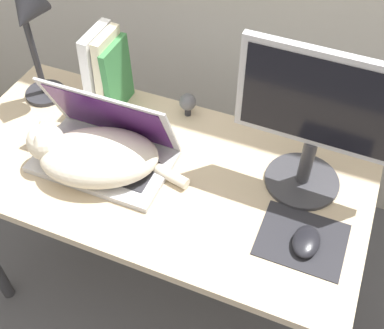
% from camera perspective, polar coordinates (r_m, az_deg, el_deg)
% --- Properties ---
extents(desk, '(1.22, 0.60, 0.71)m').
position_cam_1_polar(desk, '(1.45, -4.30, -2.76)').
color(desk, tan).
rests_on(desk, ground_plane).
extents(laptop, '(0.39, 0.24, 0.23)m').
position_cam_1_polar(laptop, '(1.40, -10.24, 2.01)').
color(laptop, '#B7B7BC').
rests_on(laptop, desk).
extents(cat, '(0.45, 0.32, 0.15)m').
position_cam_1_polar(cat, '(1.35, -11.59, 1.07)').
color(cat, beige).
rests_on(cat, desk).
extents(external_monitor, '(0.42, 0.21, 0.43)m').
position_cam_1_polar(external_monitor, '(1.21, 14.67, 5.25)').
color(external_monitor, '#333338').
rests_on(external_monitor, desk).
extents(mousepad, '(0.22, 0.18, 0.00)m').
position_cam_1_polar(mousepad, '(1.26, 12.91, -8.66)').
color(mousepad, '#232328').
rests_on(mousepad, desk).
extents(computer_mouse, '(0.07, 0.10, 0.03)m').
position_cam_1_polar(computer_mouse, '(1.24, 13.39, -8.86)').
color(computer_mouse, black).
rests_on(computer_mouse, mousepad).
extents(book_row, '(0.10, 0.15, 0.26)m').
position_cam_1_polar(book_row, '(1.54, -10.13, 10.92)').
color(book_row, white).
rests_on(book_row, desk).
extents(desk_lamp, '(0.17, 0.17, 0.40)m').
position_cam_1_polar(desk_lamp, '(1.50, -18.61, 14.71)').
color(desk_lamp, '#28282D').
rests_on(desk_lamp, desk).
extents(webcam, '(0.05, 0.05, 0.08)m').
position_cam_1_polar(webcam, '(1.51, -0.47, 7.35)').
color(webcam, '#232328').
rests_on(webcam, desk).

